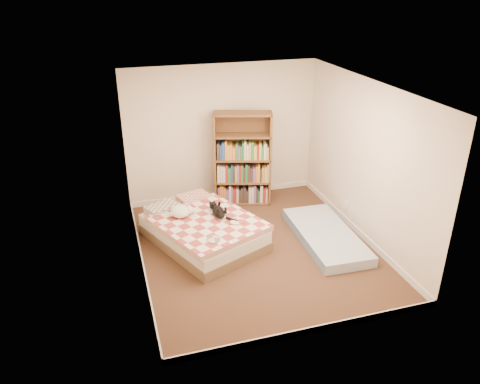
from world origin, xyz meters
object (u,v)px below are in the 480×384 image
object	(u,v)px
white_dog	(181,211)
floor_mattress	(326,236)
black_cat	(218,211)
bed	(203,229)
bookshelf	(242,171)

from	to	relation	value
white_dog	floor_mattress	bearing A→B (deg)	-49.58
black_cat	white_dog	xyz separation A→B (m)	(-0.57, 0.11, 0.02)
floor_mattress	white_dog	size ratio (longest dim) A/B	4.04
bed	white_dog	bearing A→B (deg)	135.98
bed	floor_mattress	xyz separation A→B (m)	(1.88, -0.54, -0.14)
bed	floor_mattress	world-z (taller)	bed
bookshelf	white_dog	xyz separation A→B (m)	(-1.33, -1.11, -0.08)
bed	floor_mattress	bearing A→B (deg)	-39.20
bookshelf	white_dog	bearing A→B (deg)	-124.05
floor_mattress	bookshelf	bearing A→B (deg)	118.38
bed	black_cat	size ratio (longest dim) A/B	3.27
black_cat	white_dog	world-z (taller)	white_dog
bed	bookshelf	distance (m)	1.64
floor_mattress	black_cat	size ratio (longest dim) A/B	2.71
floor_mattress	black_cat	world-z (taller)	black_cat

